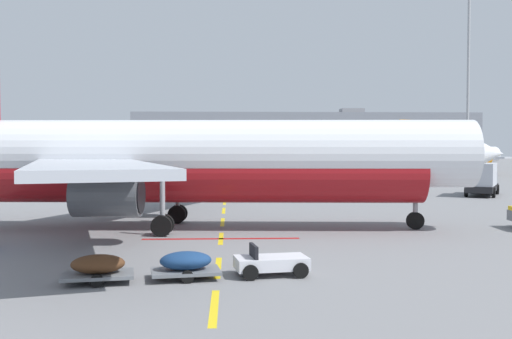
{
  "coord_description": "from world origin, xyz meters",
  "views": [
    {
      "loc": [
        18.47,
        -7.76,
        4.66
      ],
      "look_at": [
        20.2,
        31.39,
        3.17
      ],
      "focal_mm": 41.26,
      "sensor_mm": 36.0,
      "label": 1
    }
  ],
  "objects_px": {
    "airliner_foreground": "(195,160)",
    "airliner_far_center": "(450,156)",
    "fuel_service_truck": "(482,179)",
    "apron_light_mast_far": "(469,54)",
    "baggage_train": "(187,264)"
  },
  "relations": [
    {
      "from": "baggage_train",
      "to": "apron_light_mast_far",
      "type": "relative_size",
      "value": 0.32
    },
    {
      "from": "airliner_foreground",
      "to": "fuel_service_truck",
      "type": "distance_m",
      "value": 34.11
    },
    {
      "from": "airliner_far_center",
      "to": "apron_light_mast_far",
      "type": "distance_m",
      "value": 32.39
    },
    {
      "from": "airliner_foreground",
      "to": "airliner_far_center",
      "type": "relative_size",
      "value": 1.36
    },
    {
      "from": "airliner_foreground",
      "to": "airliner_far_center",
      "type": "xyz_separation_m",
      "value": [
        41.77,
        71.3,
        -0.91
      ]
    },
    {
      "from": "fuel_service_truck",
      "to": "apron_light_mast_far",
      "type": "distance_m",
      "value": 27.37
    },
    {
      "from": "airliner_foreground",
      "to": "airliner_far_center",
      "type": "bearing_deg",
      "value": 59.64
    },
    {
      "from": "airliner_far_center",
      "to": "baggage_train",
      "type": "height_order",
      "value": "airliner_far_center"
    },
    {
      "from": "fuel_service_truck",
      "to": "baggage_train",
      "type": "height_order",
      "value": "fuel_service_truck"
    },
    {
      "from": "fuel_service_truck",
      "to": "apron_light_mast_far",
      "type": "height_order",
      "value": "apron_light_mast_far"
    },
    {
      "from": "airliner_far_center",
      "to": "fuel_service_truck",
      "type": "xyz_separation_m",
      "value": [
        -15.61,
        -49.54,
        -1.4
      ]
    },
    {
      "from": "apron_light_mast_far",
      "to": "airliner_far_center",
      "type": "bearing_deg",
      "value": 73.54
    },
    {
      "from": "airliner_far_center",
      "to": "apron_light_mast_far",
      "type": "bearing_deg",
      "value": -106.46
    },
    {
      "from": "fuel_service_truck",
      "to": "baggage_train",
      "type": "xyz_separation_m",
      "value": [
        -25.72,
        -34.57,
        -1.12
      ]
    },
    {
      "from": "airliner_foreground",
      "to": "apron_light_mast_far",
      "type": "xyz_separation_m",
      "value": [
        33.48,
        43.25,
        12.99
      ]
    }
  ]
}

